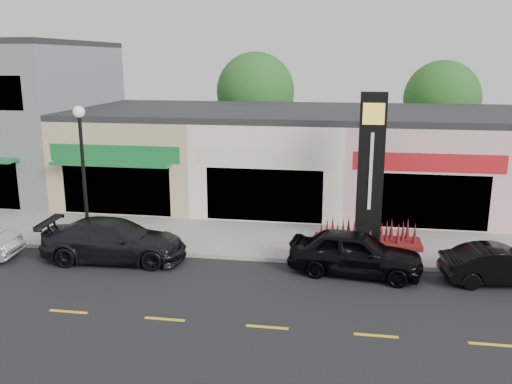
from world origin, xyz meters
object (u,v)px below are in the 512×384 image
(lamp_west_near, at_px, (83,162))
(car_black_sedan, at_px, (355,253))
(car_dark_sedan, at_px, (114,240))
(pylon_sign, at_px, (369,192))
(car_black_conv, at_px, (501,265))

(lamp_west_near, distance_m, car_black_sedan, 10.88)
(car_dark_sedan, xyz_separation_m, car_black_sedan, (8.84, 0.07, 0.01))
(lamp_west_near, distance_m, pylon_sign, 11.19)
(car_dark_sedan, bearing_deg, lamp_west_near, 50.06)
(pylon_sign, xyz_separation_m, car_black_conv, (4.30, -2.87, -1.63))
(lamp_west_near, distance_m, car_black_conv, 15.60)
(car_dark_sedan, bearing_deg, car_black_conv, -93.63)
(lamp_west_near, height_order, pylon_sign, pylon_sign)
(pylon_sign, xyz_separation_m, car_black_sedan, (-0.52, -2.83, -1.49))
(lamp_west_near, xyz_separation_m, pylon_sign, (11.00, 1.70, -1.20))
(car_dark_sedan, distance_m, car_black_sedan, 8.84)
(lamp_west_near, height_order, car_black_sedan, lamp_west_near)
(lamp_west_near, height_order, car_dark_sedan, lamp_west_near)
(car_black_sedan, relative_size, car_black_conv, 1.18)
(car_black_conv, bearing_deg, lamp_west_near, 77.64)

